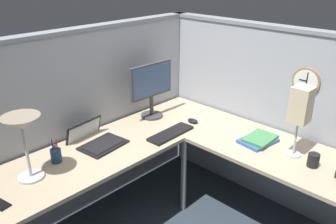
# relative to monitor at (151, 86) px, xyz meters

# --- Properties ---
(cubicle_wall_back) EXTENTS (2.57, 0.12, 1.58)m
(cubicle_wall_back) POSITION_rel_monitor_xyz_m (-0.62, 0.23, -0.23)
(cubicle_wall_back) COLOR #999EA8
(cubicle_wall_back) RESTS_ON ground
(cubicle_wall_right) EXTENTS (0.12, 2.37, 1.58)m
(cubicle_wall_right) POSITION_rel_monitor_xyz_m (0.62, -0.90, -0.23)
(cubicle_wall_right) COLOR #999EA8
(cubicle_wall_right) RESTS_ON ground
(desk) EXTENTS (2.35, 2.15, 0.73)m
(desk) POSITION_rel_monitor_xyz_m (-0.40, -0.69, -0.39)
(desk) COLOR tan
(desk) RESTS_ON ground
(monitor) EXTENTS (0.46, 0.20, 0.50)m
(monitor) POSITION_rel_monitor_xyz_m (0.00, 0.00, 0.00)
(monitor) COLOR #38383D
(monitor) RESTS_ON desk
(laptop) EXTENTS (0.38, 0.42, 0.22)m
(laptop) POSITION_rel_monitor_xyz_m (-0.66, -0.04, -0.27)
(laptop) COLOR black
(laptop) RESTS_ON desk
(keyboard) EXTENTS (0.43, 0.15, 0.02)m
(keyboard) POSITION_rel_monitor_xyz_m (-0.15, -0.38, -0.28)
(keyboard) COLOR black
(keyboard) RESTS_ON desk
(computer_mouse) EXTENTS (0.06, 0.10, 0.03)m
(computer_mouse) POSITION_rel_monitor_xyz_m (0.16, -0.36, -0.28)
(computer_mouse) COLOR black
(computer_mouse) RESTS_ON desk
(desk_lamp_dome) EXTENTS (0.24, 0.24, 0.44)m
(desk_lamp_dome) POSITION_rel_monitor_xyz_m (-1.24, -0.14, 0.07)
(desk_lamp_dome) COLOR #B7BABF
(desk_lamp_dome) RESTS_ON desk
(pen_cup) EXTENTS (0.08, 0.08, 0.18)m
(pen_cup) POSITION_rel_monitor_xyz_m (-1.02, -0.08, -0.24)
(pen_cup) COLOR navy
(pen_cup) RESTS_ON desk
(book_stack) EXTENTS (0.31, 0.25, 0.04)m
(book_stack) POSITION_rel_monitor_xyz_m (0.24, -0.97, -0.27)
(book_stack) COLOR #335999
(book_stack) RESTS_ON desk
(desk_lamp_paper) EXTENTS (0.13, 0.13, 0.53)m
(desk_lamp_paper) POSITION_rel_monitor_xyz_m (0.24, -1.26, 0.09)
(desk_lamp_paper) COLOR #B7BABF
(desk_lamp_paper) RESTS_ON desk
(coffee_mug) EXTENTS (0.08, 0.08, 0.10)m
(coffee_mug) POSITION_rel_monitor_xyz_m (0.19, -1.42, -0.25)
(coffee_mug) COLOR black
(coffee_mug) RESTS_ON desk
(wall_clock) EXTENTS (0.04, 0.22, 0.22)m
(wall_clock) POSITION_rel_monitor_xyz_m (0.57, -1.14, 0.17)
(wall_clock) COLOR olive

